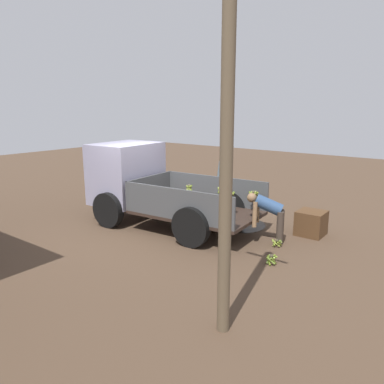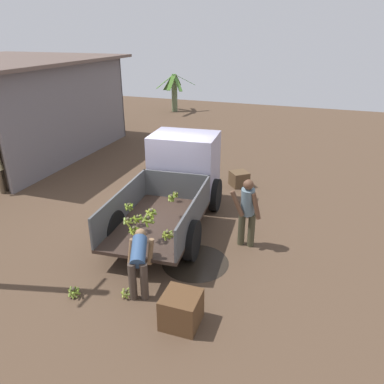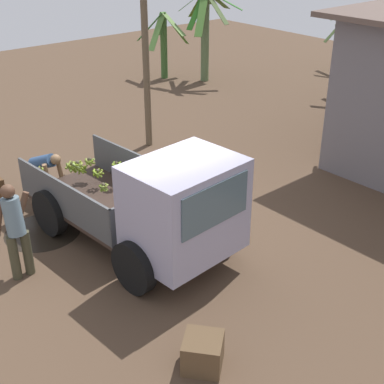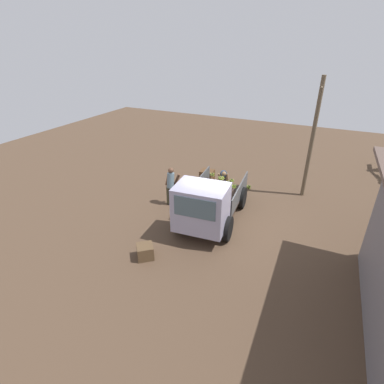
# 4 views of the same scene
# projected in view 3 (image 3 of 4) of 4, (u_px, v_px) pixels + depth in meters

# --- Properties ---
(ground) EXTENTS (36.00, 36.00, 0.00)m
(ground) POSITION_uv_depth(u_px,v_px,m) (164.00, 238.00, 10.50)
(ground) COLOR #4F3A2A
(mud_patch_0) EXTENTS (1.51, 1.51, 0.01)m
(mud_patch_0) POSITION_uv_depth(u_px,v_px,m) (43.00, 232.00, 10.71)
(mud_patch_0) COLOR black
(mud_patch_0) RESTS_ON ground
(cargo_truck) EXTENTS (4.73, 2.47, 2.13)m
(cargo_truck) POSITION_uv_depth(u_px,v_px,m) (165.00, 208.00, 9.33)
(cargo_truck) COLOR #34261F
(cargo_truck) RESTS_ON ground
(utility_pole) EXTENTS (0.95, 0.18, 5.41)m
(utility_pole) POSITION_uv_depth(u_px,v_px,m) (145.00, 43.00, 13.55)
(utility_pole) COLOR brown
(utility_pole) RESTS_ON ground
(banana_palm_1) EXTENTS (2.28, 1.96, 2.48)m
(banana_palm_1) POSITION_uv_depth(u_px,v_px,m) (164.00, 43.00, 20.33)
(banana_palm_1) COLOR #3C622D
(banana_palm_1) RESTS_ON ground
(banana_palm_2) EXTENTS (2.37, 2.41, 2.58)m
(banana_palm_2) POSITION_uv_depth(u_px,v_px,m) (354.00, 36.00, 21.25)
(banana_palm_2) COLOR olive
(banana_palm_2) RESTS_ON ground
(banana_palm_3) EXTENTS (2.84, 2.30, 3.23)m
(banana_palm_3) POSITION_uv_depth(u_px,v_px,m) (374.00, 44.00, 17.97)
(banana_palm_3) COLOR #4E643B
(banana_palm_3) RESTS_ON ground
(banana_palm_4) EXTENTS (2.20, 2.18, 3.29)m
(banana_palm_4) POSITION_uv_depth(u_px,v_px,m) (205.00, 33.00, 19.77)
(banana_palm_4) COLOR #5A7148
(banana_palm_4) RESTS_ON ground
(person_foreground_visitor) EXTENTS (0.42, 0.74, 1.75)m
(person_foreground_visitor) POSITION_uv_depth(u_px,v_px,m) (15.00, 227.00, 9.02)
(person_foreground_visitor) COLOR #403D2A
(person_foreground_visitor) RESTS_ON ground
(person_worker_loading) EXTENTS (0.89, 0.70, 1.16)m
(person_worker_loading) POSITION_uv_depth(u_px,v_px,m) (43.00, 169.00, 11.66)
(person_worker_loading) COLOR #41352C
(person_worker_loading) RESTS_ON ground
(person_bystander_near_shed) EXTENTS (0.53, 0.46, 1.54)m
(person_bystander_near_shed) POSITION_uv_depth(u_px,v_px,m) (335.00, 132.00, 13.28)
(person_bystander_near_shed) COLOR brown
(person_bystander_near_shed) RESTS_ON ground
(banana_bunch_on_ground_0) EXTENTS (0.25, 0.25, 0.22)m
(banana_bunch_on_ground_0) POSITION_uv_depth(u_px,v_px,m) (77.00, 171.00, 13.02)
(banana_bunch_on_ground_0) COLOR #423C2B
(banana_bunch_on_ground_0) RESTS_ON ground
(banana_bunch_on_ground_1) EXTENTS (0.26, 0.26, 0.18)m
(banana_bunch_on_ground_1) POSITION_uv_depth(u_px,v_px,m) (47.00, 188.00, 12.24)
(banana_bunch_on_ground_1) COLOR #433D2C
(banana_bunch_on_ground_1) RESTS_ON ground
(wooden_crate_1) EXTENTS (0.76, 0.76, 0.49)m
(wooden_crate_1) POSITION_uv_depth(u_px,v_px,m) (203.00, 353.00, 7.42)
(wooden_crate_1) COLOR brown
(wooden_crate_1) RESTS_ON ground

